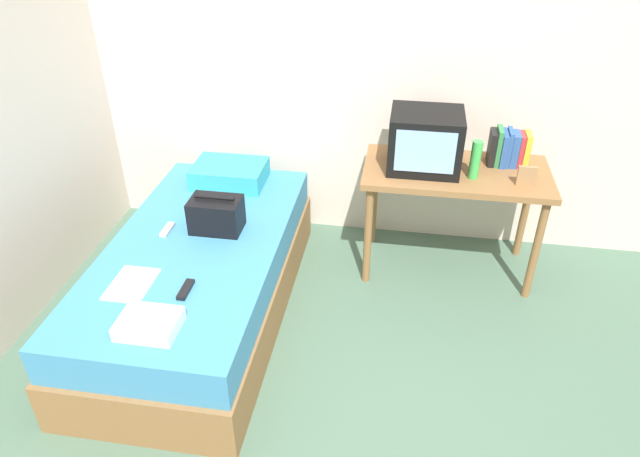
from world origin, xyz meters
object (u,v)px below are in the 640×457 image
Objects in this scene: magazine at (132,284)px; remote_dark at (186,290)px; desk at (455,183)px; remote_silver at (167,230)px; water_bottle at (475,160)px; picture_frame at (527,176)px; pillow at (230,174)px; bed at (200,279)px; handbag at (216,214)px; book_row at (508,148)px; folded_towel at (149,324)px; tv at (425,141)px.

magazine is 0.30m from remote_dark.
desk is 1.81m from remote_silver.
picture_frame is (0.30, -0.05, -0.06)m from water_bottle.
bed is at bearing -89.32° from pillow.
remote_silver is (-0.29, -0.07, -0.09)m from handbag.
bed is 8.23× the size of book_row.
folded_towel is at bearing -134.66° from desk.
desk is at bearing 45.34° from folded_towel.
handbag reaches higher than remote_silver.
remote_dark is at bearing -76.21° from bed.
water_bottle is 2.09m from magazine.
picture_frame is 2.27m from folded_towel.
remote_silver reaches higher than magazine.
bed is 8.33× the size of water_bottle.
water_bottle reaches higher than handbag.
book_row is at bearing 13.51° from tv.
bed is at bearing 66.21° from magazine.
book_row is at bearing 25.40° from bed.
book_row is 1.69× the size of remote_silver.
handbag is (0.09, 0.16, 0.37)m from bed.
handbag reaches higher than magazine.
water_bottle reaches higher than picture_frame.
desk is at bearing -0.62° from tv.
bed is 0.54m from magazine.
handbag is at bearing -162.44° from water_bottle.
water_bottle is at bearing -4.03° from pillow.
folded_towel is at bearing -52.63° from magazine.
picture_frame is 0.86× the size of remote_silver.
remote_dark is (0.11, -0.44, 0.28)m from bed.
book_row is 1.86m from handbag.
desk is 7.44× the size of remote_dark.
water_bottle is 1.54× the size of remote_dark.
desk is 2.42× the size of pillow.
picture_frame is at bearing 13.18° from handbag.
folded_towel is at bearing -102.36° from remote_dark.
bed is 2.08m from book_row.
tv is at bearing 45.00° from remote_dark.
remote_silver is at bearing -156.42° from tv.
folded_towel is (-1.23, -1.46, -0.37)m from tv.
pillow reaches higher than remote_dark.
remote_dark is at bearing -144.02° from water_bottle.
book_row is at bearing 22.51° from desk.
handbag is 1.92× the size of remote_dark.
magazine is (-1.77, -1.06, -0.34)m from water_bottle.
tv is at bearing 38.38° from magazine.
handbag reaches higher than bed.
bed is 7.14× the size of folded_towel.
remote_silver is at bearing -159.20° from desk.
remote_silver is at bearing 157.33° from bed.
handbag is at bearing -157.85° from book_row.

